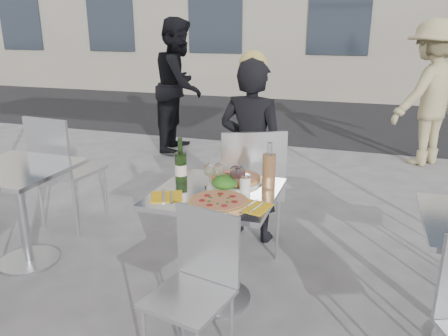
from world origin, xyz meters
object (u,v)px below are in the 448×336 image
(carafe, at_px, (269,171))
(wineglass_red_a, at_px, (235,173))
(chair_near, at_px, (197,277))
(wineglass_red_b, at_px, (240,174))
(pedestrian_a, at_px, (179,86))
(salad_plate, at_px, (225,184))
(wineglass_white_b, at_px, (218,170))
(napkin_right, at_px, (252,206))
(main_table, at_px, (216,223))
(pizza_far, at_px, (236,178))
(side_table_left, at_px, (19,195))
(pedestrian_b, at_px, (429,94))
(sugar_shaker, at_px, (245,183))
(side_chair_lfar, at_px, (61,163))
(chair_far, at_px, (251,183))
(pizza_near, at_px, (219,202))
(wineglass_white_a, at_px, (209,171))
(woman_diner, at_px, (252,152))
(wine_bottle, at_px, (181,166))
(napkin_left, at_px, (167,196))

(carafe, xyz_separation_m, wineglass_red_a, (-0.19, -0.09, -0.01))
(chair_near, distance_m, carafe, 0.78)
(wineglass_red_b, bearing_deg, pedestrian_a, 119.31)
(carafe, bearing_deg, salad_plate, -161.65)
(wineglass_white_b, bearing_deg, chair_near, -81.25)
(chair_near, distance_m, napkin_right, 0.48)
(main_table, xyz_separation_m, wineglass_red_a, (0.10, 0.05, 0.32))
(pedestrian_a, height_order, napkin_right, pedestrian_a)
(main_table, relative_size, napkin_right, 3.45)
(pizza_far, height_order, carafe, carafe)
(side_table_left, distance_m, chair_near, 1.66)
(chair_near, bearing_deg, napkin_right, 73.80)
(pedestrian_b, relative_size, carafe, 6.22)
(pizza_far, xyz_separation_m, sugar_shaker, (0.11, -0.17, 0.04))
(main_table, xyz_separation_m, side_chair_lfar, (-1.61, 0.61, 0.05))
(chair_far, height_order, napkin_right, chair_far)
(chair_near, height_order, pizza_near, chair_near)
(wineglass_white_a, xyz_separation_m, wineglass_red_a, (0.16, -0.00, 0.00))
(woman_diner, distance_m, pizza_near, 1.13)
(pedestrian_b, bearing_deg, chair_near, 22.10)
(pedestrian_b, xyz_separation_m, pizza_near, (-1.45, -3.88, -0.14))
(side_chair_lfar, distance_m, pizza_far, 1.72)
(pizza_far, relative_size, sugar_shaker, 3.33)
(pizza_far, bearing_deg, wine_bottle, -153.69)
(carafe, bearing_deg, wine_bottle, -172.67)
(side_table_left, xyz_separation_m, woman_diner, (1.47, 0.95, 0.20))
(wineglass_white_b, bearing_deg, carafe, 11.00)
(side_chair_lfar, relative_size, napkin_right, 4.59)
(wine_bottle, bearing_deg, wineglass_white_a, -4.55)
(chair_near, bearing_deg, wineglass_white_a, 116.06)
(pedestrian_a, bearing_deg, napkin_left, -164.80)
(pedestrian_a, relative_size, wine_bottle, 6.22)
(side_chair_lfar, bearing_deg, wineglass_white_b, 167.56)
(chair_far, relative_size, pizza_near, 3.01)
(wineglass_white_a, distance_m, wineglass_white_b, 0.06)
(chair_near, xyz_separation_m, wineglass_red_b, (0.05, 0.56, 0.38))
(sugar_shaker, height_order, wineglass_red_a, wineglass_red_a)
(chair_far, bearing_deg, pizza_far, 66.41)
(wineglass_white_a, bearing_deg, pizza_near, -58.50)
(wineglass_white_b, bearing_deg, side_table_left, -177.19)
(chair_near, distance_m, napkin_left, 0.54)
(carafe, bearing_deg, pedestrian_b, 70.84)
(pizza_near, relative_size, wineglass_red_b, 2.12)
(carafe, bearing_deg, chair_near, -107.77)
(wineglass_white_b, bearing_deg, wine_bottle, -177.27)
(side_chair_lfar, relative_size, pizza_near, 2.99)
(wineglass_white_b, bearing_deg, napkin_left, -132.62)
(woman_diner, height_order, wineglass_red_b, woman_diner)
(carafe, bearing_deg, napkin_right, -93.77)
(side_chair_lfar, relative_size, pedestrian_b, 0.55)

